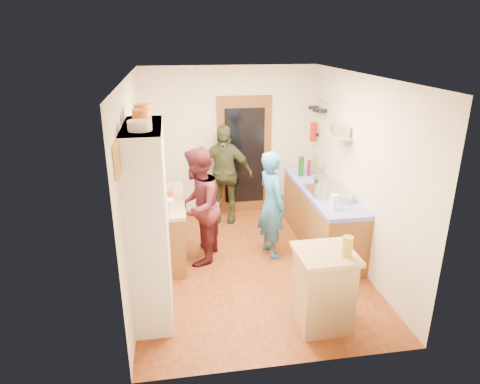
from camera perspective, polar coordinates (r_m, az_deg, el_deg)
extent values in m
cube|color=brown|center=(6.18, 1.34, -9.68)|extent=(3.00, 4.00, 0.02)
cube|color=silver|center=(5.37, 1.58, 15.29)|extent=(3.00, 4.00, 0.02)
cube|color=silver|center=(7.55, -1.36, 6.69)|extent=(3.00, 0.02, 2.60)
cube|color=silver|center=(3.84, 6.99, -7.51)|extent=(3.00, 0.02, 2.60)
cube|color=silver|center=(5.58, -13.99, 1.08)|extent=(0.02, 4.00, 2.60)
cube|color=silver|center=(6.09, 15.57, 2.56)|extent=(0.02, 4.00, 2.60)
cube|color=brown|center=(7.61, 0.57, 4.86)|extent=(0.95, 0.06, 2.10)
cube|color=black|center=(7.58, 0.61, 4.79)|extent=(0.70, 0.02, 1.70)
cube|color=white|center=(4.89, -11.99, -4.05)|extent=(0.40, 1.20, 2.20)
cube|color=white|center=(4.56, -12.98, 8.41)|extent=(0.40, 1.14, 0.04)
cylinder|color=white|center=(4.30, -13.24, 8.62)|extent=(0.23, 0.23, 0.10)
cylinder|color=orange|center=(4.64, -13.01, 9.80)|extent=(0.19, 0.19, 0.15)
cylinder|color=orange|center=(4.86, -12.88, 10.36)|extent=(0.19, 0.19, 0.17)
cube|color=brown|center=(6.30, -10.22, -4.95)|extent=(0.60, 1.40, 0.85)
cube|color=tan|center=(6.12, -10.48, -1.14)|extent=(0.64, 1.44, 0.05)
cube|color=white|center=(5.66, -10.10, -1.78)|extent=(0.24, 0.19, 0.16)
cylinder|color=white|center=(5.90, -11.06, -0.87)|extent=(0.18, 0.18, 0.17)
cylinder|color=orange|center=(6.20, -9.77, -0.16)|extent=(0.22, 0.22, 0.08)
cube|color=tan|center=(6.56, -10.28, 0.68)|extent=(0.35, 0.29, 0.02)
cube|color=brown|center=(6.71, 10.73, -3.40)|extent=(0.60, 2.20, 0.84)
cube|color=#0312C0|center=(6.55, 10.98, 0.21)|extent=(0.62, 2.22, 0.06)
cube|color=silver|center=(6.39, 11.48, 0.15)|extent=(0.55, 0.58, 0.04)
cylinder|color=silver|center=(6.47, 10.69, 1.29)|extent=(0.21, 0.21, 0.14)
cylinder|color=#143F14|center=(7.02, 8.17, 3.42)|extent=(0.08, 0.08, 0.33)
cylinder|color=#591419|center=(7.07, 9.18, 3.17)|extent=(0.08, 0.08, 0.25)
cylinder|color=olive|center=(7.15, 10.04, 3.53)|extent=(0.09, 0.09, 0.30)
cylinder|color=white|center=(5.74, 12.39, -1.37)|extent=(0.12, 0.12, 0.21)
cylinder|color=silver|center=(6.08, 13.65, -0.79)|extent=(0.30, 0.30, 0.10)
cube|color=tan|center=(4.91, 10.98, -12.78)|extent=(0.56, 0.56, 0.86)
cube|color=tan|center=(4.68, 11.36, -8.10)|extent=(0.63, 0.63, 0.05)
cube|color=white|center=(4.70, 10.57, -7.78)|extent=(0.35, 0.29, 0.02)
cylinder|color=#AD9E2D|center=(4.59, 14.12, -7.05)|extent=(0.11, 0.11, 0.22)
cylinder|color=silver|center=(7.29, 10.84, 11.85)|extent=(0.02, 0.65, 0.02)
cylinder|color=black|center=(7.12, 10.78, 10.61)|extent=(0.18, 0.18, 0.05)
cylinder|color=black|center=(7.31, 10.24, 10.73)|extent=(0.16, 0.16, 0.05)
cylinder|color=black|center=(7.50, 9.75, 11.07)|extent=(0.17, 0.17, 0.05)
cube|color=tan|center=(6.33, 13.10, 7.21)|extent=(0.26, 0.42, 0.03)
cube|color=silver|center=(6.31, 13.16, 8.00)|extent=(0.27, 0.33, 0.15)
cube|color=black|center=(7.56, 10.17, 7.56)|extent=(0.06, 0.10, 0.04)
cylinder|color=red|center=(7.53, 9.75, 7.93)|extent=(0.11, 0.11, 0.32)
cube|color=gold|center=(3.88, -16.07, 4.10)|extent=(0.03, 0.25, 0.30)
imported|color=#2C64A2|center=(6.13, 4.61, -1.69)|extent=(0.51, 0.65, 1.58)
imported|color=#4B1A23|center=(5.98, -5.24, -1.81)|extent=(0.85, 0.97, 1.67)
imported|color=#333823|center=(7.28, -2.12, 2.44)|extent=(1.07, 0.66, 1.69)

